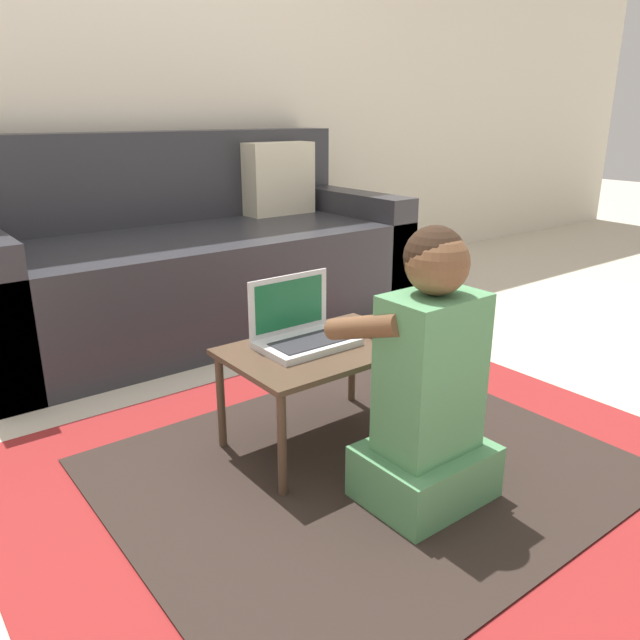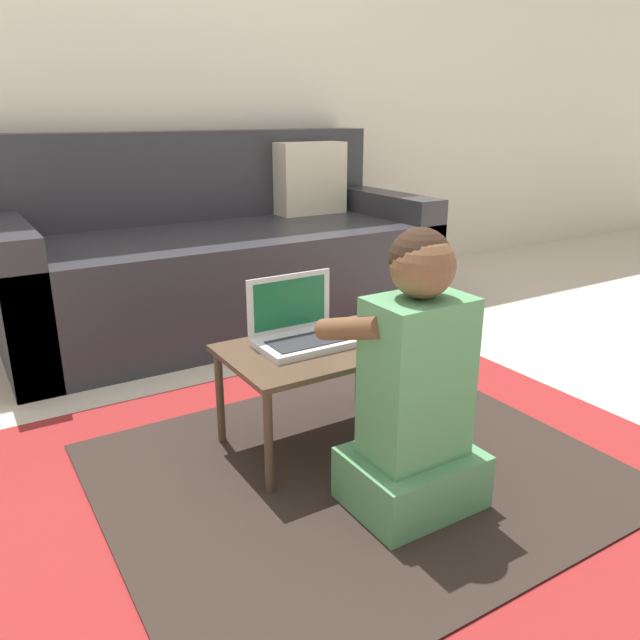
{
  "view_description": "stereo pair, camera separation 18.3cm",
  "coord_description": "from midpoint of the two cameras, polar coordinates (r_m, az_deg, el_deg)",
  "views": [
    {
      "loc": [
        -1.09,
        -1.24,
        0.96
      ],
      "look_at": [
        -0.03,
        0.13,
        0.37
      ],
      "focal_mm": 35.0,
      "sensor_mm": 36.0,
      "label": 1
    },
    {
      "loc": [
        -0.94,
        -1.35,
        0.96
      ],
      "look_at": [
        -0.03,
        0.13,
        0.37
      ],
      "focal_mm": 35.0,
      "sensor_mm": 36.0,
      "label": 2
    }
  ],
  "objects": [
    {
      "name": "computer_mouse",
      "position": [
        1.87,
        2.17,
        -0.91
      ],
      "size": [
        0.06,
        0.11,
        0.04
      ],
      "color": "#B2B7C1",
      "rests_on": "laptop_desk"
    },
    {
      "name": "laptop",
      "position": [
        1.8,
        -4.51,
        -1.27
      ],
      "size": [
        0.27,
        0.18,
        0.19
      ],
      "color": "silver",
      "rests_on": "laptop_desk"
    },
    {
      "name": "laptop_desk",
      "position": [
        1.81,
        -2.71,
        -3.52
      ],
      "size": [
        0.55,
        0.36,
        0.31
      ],
      "color": "#4C3828",
      "rests_on": "ground_plane"
    },
    {
      "name": "wall_back",
      "position": [
        3.28,
        -21.13,
        22.55
      ],
      "size": [
        9.0,
        0.06,
        2.5
      ],
      "color": "beige",
      "rests_on": "ground_plane"
    },
    {
      "name": "ground_plane",
      "position": [
        1.9,
        0.4,
        -11.63
      ],
      "size": [
        16.0,
        16.0,
        0.0
      ],
      "primitive_type": "plane",
      "color": "beige"
    },
    {
      "name": "person_seated",
      "position": [
        1.54,
        6.49,
        -6.23
      ],
      "size": [
        0.32,
        0.38,
        0.71
      ],
      "color": "#518E5B",
      "rests_on": "ground_plane"
    },
    {
      "name": "couch",
      "position": [
        2.96,
        -13.32,
        5.24
      ],
      "size": [
        1.92,
        0.89,
        0.87
      ],
      "color": "#2D2D33",
      "rests_on": "ground_plane"
    },
    {
      "name": "area_rug",
      "position": [
        1.79,
        1.07,
        -13.54
      ],
      "size": [
        1.85,
        1.57,
        0.01
      ],
      "color": "maroon",
      "rests_on": "ground_plane"
    }
  ]
}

